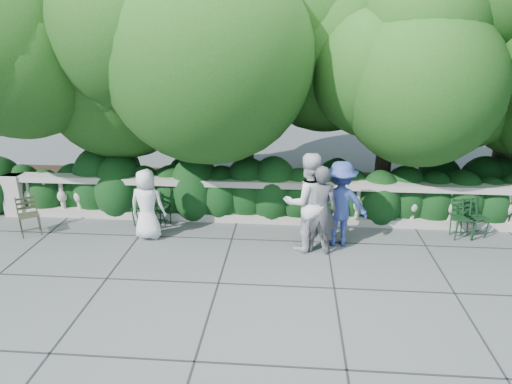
# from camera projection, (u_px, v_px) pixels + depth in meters

# --- Properties ---
(ground) EXTENTS (90.00, 90.00, 0.00)m
(ground) POSITION_uv_depth(u_px,v_px,m) (252.00, 258.00, 8.83)
(ground) COLOR #4C4F53
(ground) RESTS_ON ground
(balustrade) EXTENTS (12.00, 0.44, 1.00)m
(balustrade) POSITION_uv_depth(u_px,v_px,m) (259.00, 202.00, 10.36)
(balustrade) COLOR #9E998E
(balustrade) RESTS_ON ground
(shrub_hedge) EXTENTS (15.00, 2.60, 1.70)m
(shrub_hedge) POSITION_uv_depth(u_px,v_px,m) (262.00, 203.00, 11.65)
(shrub_hedge) COLOR black
(shrub_hedge) RESTS_ON ground
(tree_canopy) EXTENTS (15.04, 6.52, 6.78)m
(tree_canopy) POSITION_uv_depth(u_px,v_px,m) (293.00, 40.00, 10.46)
(tree_canopy) COLOR #3F3023
(tree_canopy) RESTS_ON ground
(chair_a) EXTENTS (0.50, 0.54, 0.84)m
(chair_a) POSITION_uv_depth(u_px,v_px,m) (158.00, 227.00, 10.22)
(chair_a) COLOR black
(chair_a) RESTS_ON ground
(chair_b) EXTENTS (0.59, 0.61, 0.84)m
(chair_b) POSITION_uv_depth(u_px,v_px,m) (141.00, 228.00, 10.18)
(chair_b) COLOR black
(chair_b) RESTS_ON ground
(chair_c) EXTENTS (0.59, 0.61, 0.84)m
(chair_c) POSITION_uv_depth(u_px,v_px,m) (146.00, 229.00, 10.10)
(chair_c) COLOR black
(chair_c) RESTS_ON ground
(chair_d) EXTENTS (0.54, 0.57, 0.84)m
(chair_d) POSITION_uv_depth(u_px,v_px,m) (322.00, 236.00, 9.78)
(chair_d) COLOR black
(chair_d) RESTS_ON ground
(chair_e) EXTENTS (0.46, 0.50, 0.84)m
(chair_e) POSITION_uv_depth(u_px,v_px,m) (463.00, 241.00, 9.55)
(chair_e) COLOR black
(chair_e) RESTS_ON ground
(chair_f) EXTENTS (0.60, 0.62, 0.84)m
(chair_f) POSITION_uv_depth(u_px,v_px,m) (477.00, 239.00, 9.61)
(chair_f) COLOR black
(chair_f) RESTS_ON ground
(chair_weathered) EXTENTS (0.64, 0.65, 0.84)m
(chair_weathered) POSITION_uv_depth(u_px,v_px,m) (33.00, 237.00, 9.73)
(chair_weathered) COLOR black
(chair_weathered) RESTS_ON ground
(person_businessman) EXTENTS (0.77, 0.54, 1.50)m
(person_businessman) POSITION_uv_depth(u_px,v_px,m) (147.00, 204.00, 9.45)
(person_businessman) COLOR white
(person_businessman) RESTS_ON ground
(person_woman_grey) EXTENTS (0.71, 0.52, 1.78)m
(person_woman_grey) POSITION_uv_depth(u_px,v_px,m) (320.00, 210.00, 8.78)
(person_woman_grey) COLOR #3B3C40
(person_woman_grey) RESTS_ON ground
(person_casual_man) EXTENTS (1.15, 1.01, 1.98)m
(person_casual_man) POSITION_uv_depth(u_px,v_px,m) (308.00, 202.00, 8.89)
(person_casual_man) COLOR silver
(person_casual_man) RESTS_ON ground
(person_older_blue) EXTENTS (1.16, 0.70, 1.76)m
(person_older_blue) POSITION_uv_depth(u_px,v_px,m) (340.00, 204.00, 9.13)
(person_older_blue) COLOR navy
(person_older_blue) RESTS_ON ground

